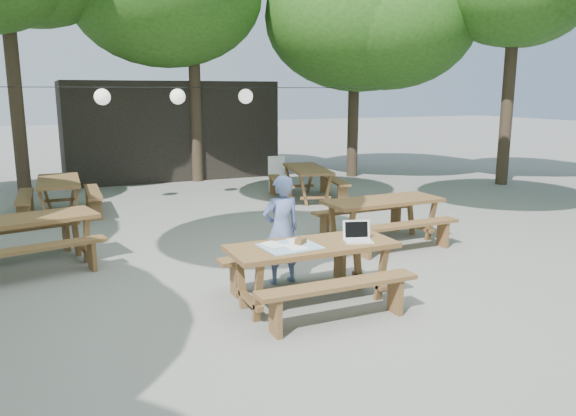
# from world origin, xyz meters

# --- Properties ---
(ground) EXTENTS (80.00, 80.00, 0.00)m
(ground) POSITION_xyz_m (0.00, 0.00, 0.00)
(ground) COLOR slate
(ground) RESTS_ON ground
(pavilion) EXTENTS (6.00, 3.00, 2.80)m
(pavilion) POSITION_xyz_m (0.50, 10.50, 1.40)
(pavilion) COLOR black
(pavilion) RESTS_ON ground
(main_picnic_table) EXTENTS (2.00, 1.58, 0.75)m
(main_picnic_table) POSITION_xyz_m (-0.27, -0.84, 0.39)
(main_picnic_table) COLOR brown
(main_picnic_table) RESTS_ON ground
(picnic_table_nw) EXTENTS (2.19, 1.95, 0.75)m
(picnic_table_nw) POSITION_xyz_m (-3.43, 2.10, 0.39)
(picnic_table_nw) COLOR brown
(picnic_table_nw) RESTS_ON ground
(picnic_table_ne) EXTENTS (2.02, 1.62, 0.75)m
(picnic_table_ne) POSITION_xyz_m (2.06, 1.18, 0.39)
(picnic_table_ne) COLOR brown
(picnic_table_ne) RESTS_ON ground
(picnic_table_far_w) EXTENTS (1.64, 2.03, 0.75)m
(picnic_table_far_w) POSITION_xyz_m (-2.80, 5.69, 0.39)
(picnic_table_far_w) COLOR brown
(picnic_table_far_w) RESTS_ON ground
(picnic_table_far_e) EXTENTS (1.96, 2.20, 0.75)m
(picnic_table_far_e) POSITION_xyz_m (2.64, 5.24, 0.39)
(picnic_table_far_e) COLOR brown
(picnic_table_far_e) RESTS_ON ground
(woman) EXTENTS (0.54, 0.37, 1.45)m
(woman) POSITION_xyz_m (-0.30, 0.03, 0.73)
(woman) COLOR #667AB9
(woman) RESTS_ON ground
(plastic_chair) EXTENTS (0.47, 0.47, 0.90)m
(plastic_chair) POSITION_xyz_m (2.39, 6.38, 0.26)
(plastic_chair) COLOR white
(plastic_chair) RESTS_ON ground
(laptop) EXTENTS (0.39, 0.35, 0.24)m
(laptop) POSITION_xyz_m (0.29, -0.93, 0.81)
(laptop) COLOR white
(laptop) RESTS_ON main_picnic_table
(tabletop_clutter) EXTENTS (0.69, 0.60, 0.08)m
(tabletop_clutter) POSITION_xyz_m (-0.54, -0.83, 0.76)
(tabletop_clutter) COLOR teal
(tabletop_clutter) RESTS_ON main_picnic_table
(paper_lanterns) EXTENTS (9.00, 0.34, 0.38)m
(paper_lanterns) POSITION_xyz_m (-0.19, 6.00, 2.40)
(paper_lanterns) COLOR black
(paper_lanterns) RESTS_ON ground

